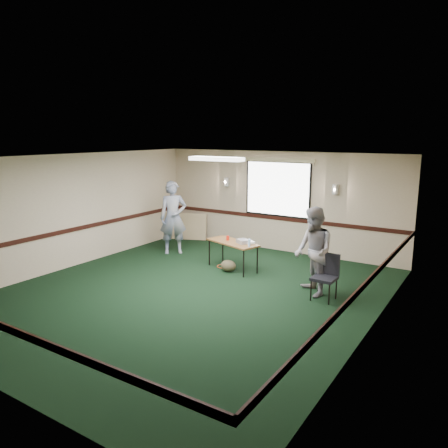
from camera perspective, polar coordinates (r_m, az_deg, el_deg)
The scene contains 13 objects.
ground at distance 8.93m, azimuth -4.55°, elevation -9.00°, with size 8.00×8.00×0.00m, color black.
room_shell at distance 10.25m, azimuth 2.49°, elevation 2.87°, with size 8.00×8.02×8.00m.
folding_table at distance 10.25m, azimuth 1.14°, elevation -2.60°, with size 1.43×0.91×0.67m.
projector at distance 10.10m, azimuth 2.50°, elevation -2.28°, with size 0.27×0.23×0.09m, color #95959D.
game_console at distance 10.10m, azimuth 3.37°, elevation -2.40°, with size 0.22×0.17×0.05m, color white.
red_cup at distance 10.38m, azimuth 0.49°, elevation -1.84°, with size 0.07×0.07×0.11m, color red.
water_bottle at distance 9.79m, azimuth 3.32°, elevation -2.48°, with size 0.05×0.05×0.18m, color #9BCDFE.
duffel_bag at distance 10.21m, azimuth 0.57°, elevation -5.49°, with size 0.38×0.29×0.27m, color brown.
cable_coil at distance 10.60m, azimuth -0.02°, elevation -5.54°, with size 0.34×0.34×0.02m, color #DF4A1B.
folded_table at distance 13.33m, azimuth -5.55°, elevation -0.29°, with size 1.55×0.07×0.79m, color tan.
conference_chair at distance 8.70m, azimuth 13.19°, elevation -6.23°, with size 0.45×0.47×0.89m.
person_left at distance 11.68m, azimuth -6.65°, elevation 0.85°, with size 0.71×0.46×1.94m, color #40528E.
person_right at distance 8.76m, azimuth 11.60°, elevation -3.56°, with size 0.86×0.67×1.77m, color #6F86AD.
Camera 1 is at (5.07, -6.64, 3.15)m, focal length 35.00 mm.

